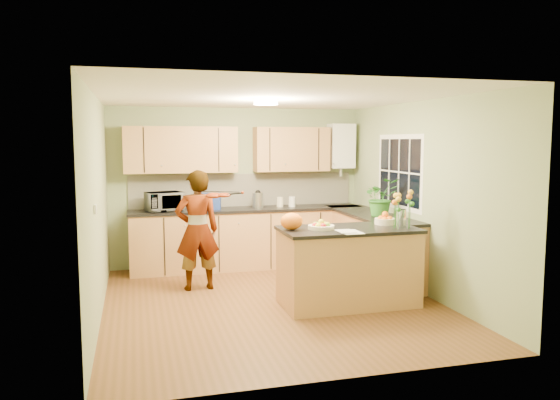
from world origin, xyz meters
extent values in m
plane|color=brown|center=(0.00, 0.00, 0.00)|extent=(4.50, 4.50, 0.00)
cube|color=white|center=(0.00, 0.00, 2.50)|extent=(4.00, 4.50, 0.02)
cube|color=#92A576|center=(0.00, 2.25, 1.25)|extent=(4.00, 0.02, 2.50)
cube|color=#92A576|center=(0.00, -2.25, 1.25)|extent=(4.00, 0.02, 2.50)
cube|color=#92A576|center=(-2.00, 0.00, 1.25)|extent=(0.02, 4.50, 2.50)
cube|color=#92A576|center=(2.00, 0.00, 1.25)|extent=(0.02, 4.50, 2.50)
cube|color=#B57648|center=(0.10, 1.95, 0.45)|extent=(3.60, 0.60, 0.90)
cube|color=black|center=(0.10, 1.94, 0.92)|extent=(3.64, 0.62, 0.04)
cube|color=#B57648|center=(1.70, 0.85, 0.45)|extent=(0.60, 2.20, 0.90)
cube|color=black|center=(1.69, 0.85, 0.92)|extent=(0.62, 2.24, 0.04)
cube|color=white|center=(0.10, 2.23, 1.20)|extent=(3.60, 0.02, 0.52)
cube|color=#B57648|center=(-0.90, 2.08, 1.85)|extent=(1.70, 0.34, 0.70)
cube|color=#B57648|center=(0.85, 2.08, 1.85)|extent=(1.20, 0.34, 0.70)
cube|color=white|center=(1.70, 2.09, 1.90)|extent=(0.40, 0.30, 0.72)
cylinder|color=#B5B5BA|center=(1.70, 2.09, 1.50)|extent=(0.06, 0.06, 0.20)
cube|color=white|center=(1.99, 0.60, 1.55)|extent=(0.01, 1.30, 1.05)
cube|color=black|center=(1.99, 0.60, 1.55)|extent=(0.01, 1.18, 0.92)
cube|color=white|center=(-1.99, -0.60, 1.30)|extent=(0.02, 0.09, 0.09)
cylinder|color=#FFEABF|center=(0.00, 0.30, 2.46)|extent=(0.30, 0.30, 0.06)
cylinder|color=white|center=(0.00, 0.30, 2.49)|extent=(0.10, 0.10, 0.02)
cube|color=#B57648|center=(0.88, -0.29, 0.45)|extent=(1.60, 0.80, 0.90)
cube|color=black|center=(0.88, -0.29, 0.92)|extent=(1.64, 0.84, 0.04)
cylinder|color=#F2E4C1|center=(0.53, -0.29, 0.97)|extent=(0.31, 0.31, 0.05)
cylinder|color=#F2E4C1|center=(1.43, -0.14, 0.98)|extent=(0.26, 0.26, 0.08)
cylinder|color=silver|center=(1.48, -0.47, 1.06)|extent=(0.11, 0.11, 0.23)
ellipsoid|color=orange|center=(0.18, -0.24, 1.04)|extent=(0.33, 0.31, 0.20)
cube|color=silver|center=(0.78, -0.59, 0.95)|extent=(0.23, 0.32, 0.01)
imported|color=#DC9C86|center=(-0.81, 0.87, 0.80)|extent=(0.61, 0.43, 1.60)
imported|color=white|center=(-1.18, 1.92, 1.08)|extent=(0.59, 0.48, 0.28)
cube|color=navy|center=(-0.47, 1.97, 1.06)|extent=(0.35, 0.28, 0.25)
cylinder|color=#B5B5BA|center=(0.27, 1.95, 1.06)|extent=(0.17, 0.17, 0.24)
sphere|color=black|center=(0.27, 1.95, 1.22)|extent=(0.09, 0.09, 0.09)
cylinder|color=#F2E4C1|center=(0.62, 1.95, 1.02)|extent=(0.11, 0.11, 0.16)
cylinder|color=white|center=(0.82, 1.94, 1.02)|extent=(0.14, 0.14, 0.16)
imported|color=#327C29|center=(1.70, 0.56, 1.21)|extent=(0.49, 0.43, 0.54)
camera|label=1|loc=(-1.60, -6.34, 1.98)|focal=35.00mm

